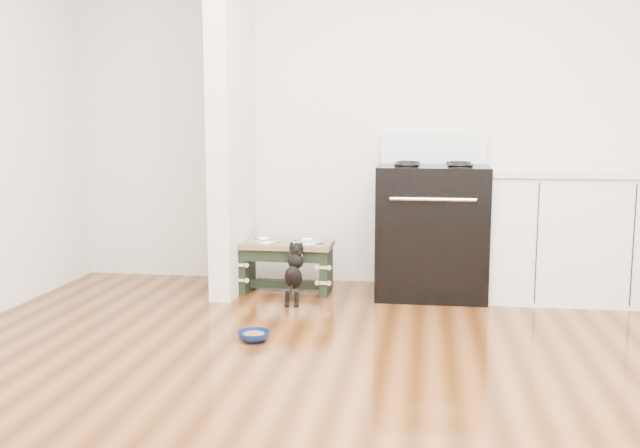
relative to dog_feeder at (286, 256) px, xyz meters
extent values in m
plane|color=#41210B|center=(0.79, -2.07, -0.26)|extent=(5.00, 5.00, 0.00)
plane|color=silver|center=(0.79, 0.43, 1.09)|extent=(5.00, 0.00, 5.00)
cube|color=silver|center=(-0.39, 0.03, 1.09)|extent=(0.15, 0.80, 2.70)
cube|color=black|center=(1.04, 0.08, 0.20)|extent=(0.76, 0.65, 0.92)
cube|color=black|center=(1.04, -0.23, 0.14)|extent=(0.58, 0.02, 0.50)
cylinder|color=silver|center=(1.04, -0.27, 0.46)|extent=(0.56, 0.02, 0.02)
cube|color=white|center=(1.04, 0.36, 0.77)|extent=(0.76, 0.08, 0.22)
torus|color=black|center=(0.86, -0.06, 0.67)|extent=(0.18, 0.18, 0.02)
torus|color=black|center=(1.22, -0.06, 0.67)|extent=(0.18, 0.18, 0.02)
torus|color=black|center=(0.86, 0.22, 0.67)|extent=(0.18, 0.18, 0.02)
torus|color=black|center=(1.22, 0.22, 0.67)|extent=(0.18, 0.18, 0.02)
cube|color=silver|center=(2.02, 0.11, 0.17)|extent=(1.20, 0.60, 0.86)
cube|color=beige|center=(2.02, 0.11, 0.62)|extent=(1.24, 0.64, 0.05)
cube|color=black|center=(2.02, -0.15, -0.21)|extent=(1.20, 0.06, 0.10)
cube|color=black|center=(-0.29, 0.01, -0.10)|extent=(0.05, 0.32, 0.33)
cube|color=black|center=(0.29, 0.01, -0.10)|extent=(0.05, 0.32, 0.33)
cube|color=black|center=(0.00, -0.14, 0.03)|extent=(0.53, 0.03, 0.08)
cube|color=black|center=(0.00, 0.01, -0.21)|extent=(0.53, 0.05, 0.05)
cube|color=brown|center=(0.00, 0.01, 0.09)|extent=(0.67, 0.36, 0.04)
cylinder|color=silver|center=(-0.16, 0.01, 0.09)|extent=(0.23, 0.23, 0.04)
cylinder|color=silver|center=(0.16, 0.01, 0.09)|extent=(0.23, 0.23, 0.04)
torus|color=silver|center=(-0.16, 0.01, 0.11)|extent=(0.26, 0.26, 0.02)
torus|color=silver|center=(0.16, 0.01, 0.11)|extent=(0.26, 0.26, 0.02)
cylinder|color=black|center=(0.09, -0.41, -0.21)|extent=(0.03, 0.03, 0.10)
cylinder|color=black|center=(0.15, -0.41, -0.21)|extent=(0.03, 0.03, 0.10)
sphere|color=black|center=(0.09, -0.42, -0.25)|extent=(0.04, 0.04, 0.04)
sphere|color=black|center=(0.15, -0.42, -0.25)|extent=(0.04, 0.04, 0.04)
ellipsoid|color=black|center=(0.12, -0.34, -0.08)|extent=(0.12, 0.27, 0.24)
sphere|color=black|center=(0.12, -0.26, 0.02)|extent=(0.11, 0.11, 0.11)
sphere|color=black|center=(0.12, -0.22, 0.09)|extent=(0.10, 0.10, 0.10)
sphere|color=black|center=(0.09, -0.16, 0.09)|extent=(0.03, 0.03, 0.03)
sphere|color=black|center=(0.15, -0.16, 0.09)|extent=(0.03, 0.03, 0.03)
cylinder|color=black|center=(0.12, -0.45, -0.16)|extent=(0.02, 0.08, 0.09)
torus|color=#DA404B|center=(0.12, -0.24, 0.05)|extent=(0.09, 0.06, 0.08)
imported|color=#0C1B55|center=(0.05, -1.19, -0.23)|extent=(0.22, 0.22, 0.06)
cylinder|color=#553818|center=(0.05, -1.19, -0.23)|extent=(0.12, 0.12, 0.02)
camera|label=1|loc=(0.99, -4.96, 0.95)|focal=40.00mm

